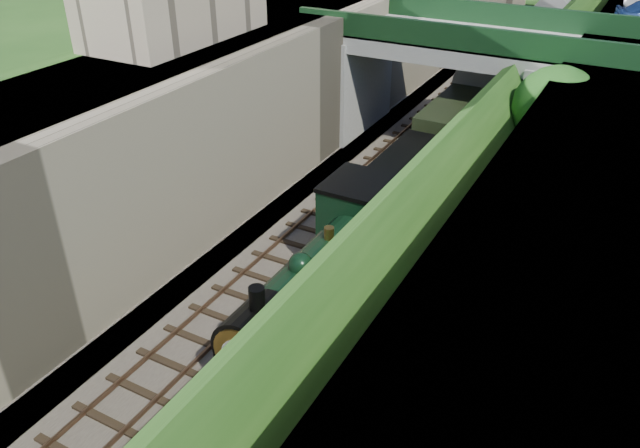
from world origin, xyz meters
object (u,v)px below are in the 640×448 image
at_px(road_bridge, 473,78).
at_px(locomotive, 326,277).
at_px(tender, 409,193).
at_px(tree, 558,112).

xyz_separation_m(road_bridge, locomotive, (0.26, -16.38, -2.18)).
xyz_separation_m(locomotive, tender, (-0.00, 7.36, -0.27)).
bearing_deg(tender, road_bridge, 91.62).
height_order(tree, locomotive, tree).
bearing_deg(tender, tree, 41.75).
bearing_deg(tree, tender, -138.25).
height_order(tree, tender, tree).
height_order(road_bridge, locomotive, road_bridge).
distance_m(road_bridge, tree, 6.94).
relative_size(road_bridge, locomotive, 1.56).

